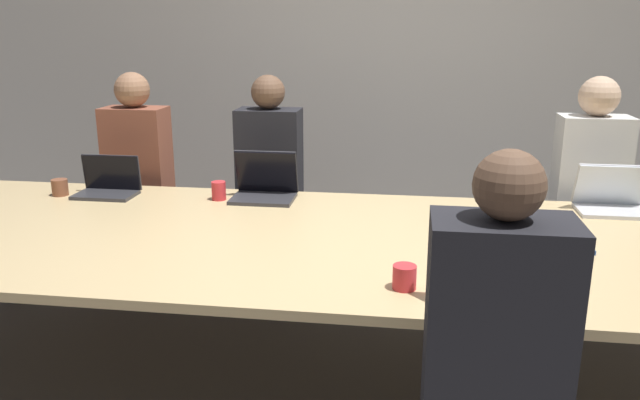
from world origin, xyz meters
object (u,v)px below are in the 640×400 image
Objects in this scene: cup_far_left at (60,187)px; laptop_far_left at (108,184)px; laptop_far_midleft at (265,185)px; person_far_left at (140,184)px; laptop_far_right at (612,198)px; person_near_midright at (492,391)px; cup_far_midleft at (219,191)px; stapler at (471,244)px; cup_near_midright at (404,277)px; laptop_near_midright at (479,278)px; person_far_right at (587,199)px; person_far_midleft at (270,188)px.

laptop_far_left is at bearing 11.25° from cup_far_left.
laptop_far_midleft is 0.92m from laptop_far_left.
laptop_far_midleft is 0.25× the size of person_far_left.
laptop_far_right is 1.90m from person_near_midright.
person_near_midright is at bearing -51.08° from cup_far_midleft.
laptop_far_right is at bearing 56.79° from stapler.
laptop_far_right is 1.88m from laptop_far_midleft.
cup_far_left is (-0.94, -0.04, -0.00)m from cup_far_midleft.
cup_far_left is (-2.26, 1.60, 0.12)m from person_near_midright.
laptop_near_midright is at bearing -7.93° from cup_near_midright.
laptop_far_right is 1.06m from stapler.
person_far_right is at bearing 69.98° from stapler.
person_far_right is 1.82m from laptop_near_midright.
person_far_right is at bearing -1.03° from person_far_midleft.
laptop_far_right is 1.46m from laptop_near_midright.
laptop_far_left is 0.48m from person_far_left.
laptop_near_midright is at bearing -38.79° from person_far_left.
person_far_right is 15.02× the size of cup_far_left.
cup_far_midleft is at bearing -164.82° from laptop_far_midleft.
cup_far_midleft is (-0.18, -0.52, 0.12)m from person_far_midleft.
cup_far_midleft is 0.67× the size of stapler.
person_far_midleft is (-0.88, 1.63, -0.11)m from cup_near_midright.
person_far_left is (-2.83, 0.41, -0.13)m from laptop_far_right.
laptop_far_right is 3.94× the size of cup_near_midright.
person_far_midleft is at bearing 71.19° from cup_far_midleft.
laptop_near_midright is at bearing -123.55° from laptop_far_right.
person_near_midright is 0.61m from cup_near_midright.
cup_near_midright is 1.53m from cup_far_midleft.
person_far_midleft is at bearing 118.38° from cup_near_midright.
person_near_midright is 3.90× the size of laptop_far_midleft.
stapler is (1.17, -1.15, 0.09)m from person_far_midleft.
person_far_midleft is at bearing 99.06° from laptop_far_midleft.
person_far_right is 9.13× the size of stapler.
cup_near_midright is at bearing -46.18° from cup_far_midleft.
laptop_far_midleft reaches higher than cup_far_left.
person_near_midright is (-0.80, -2.13, -0.03)m from person_far_right.
person_far_right is 3.12m from cup_far_left.
cup_near_midright is at bearing -106.32° from stapler.
person_far_midleft reaches higher than laptop_far_right.
person_near_midright is (-0.00, -0.50, -0.15)m from laptop_near_midright.
laptop_far_left is (-0.67, 0.01, 0.01)m from cup_far_midleft.
person_far_midleft is at bearing 2.68° from person_far_left.
laptop_far_midleft is at bearing -179.71° from laptop_far_right.
stapler is at bearing -138.14° from laptop_far_right.
laptop_far_left is 3.65× the size of cup_far_left.
person_near_midright reaches higher than laptop_far_midleft.
cup_near_midright is at bearing -32.90° from laptop_far_left.
laptop_far_left is (-0.85, -0.51, 0.13)m from person_far_midleft.
laptop_far_right reaches higher than cup_far_left.
person_far_right reaches higher than stapler.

